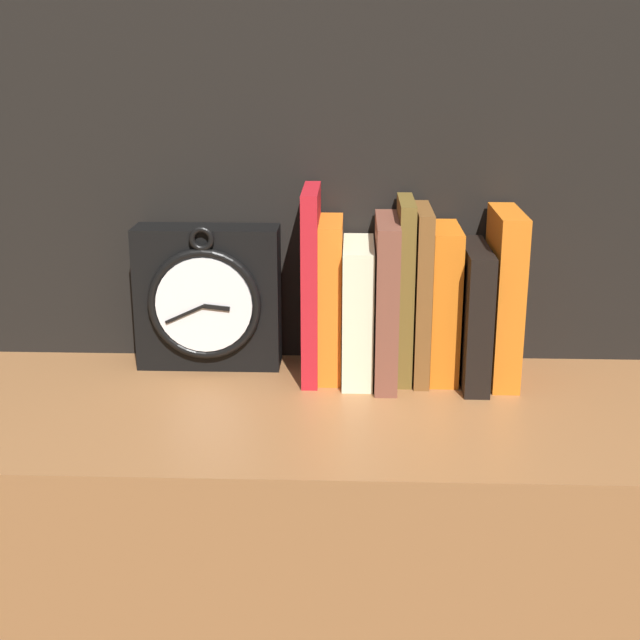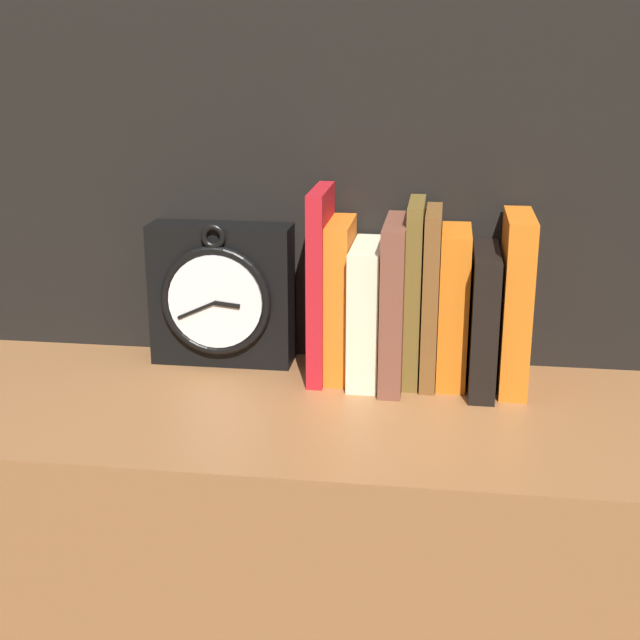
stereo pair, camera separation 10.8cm
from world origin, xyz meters
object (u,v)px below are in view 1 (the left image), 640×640
clock (208,298)px  book_slot2_cream (358,311)px  book_slot0_red (311,284)px  book_slot4_brown (404,289)px  book_slot3_brown (386,301)px  book_slot5_brown (421,294)px  book_slot6_orange (443,302)px  book_slot8_orange (504,296)px  book_slot1_orange (331,299)px  book_slot7_black (473,314)px

clock → book_slot2_cream: size_ratio=1.12×
book_slot0_red → book_slot4_brown: bearing=2.0°
book_slot3_brown → book_slot5_brown: size_ratio=0.94×
book_slot6_orange → book_slot8_orange: book_slot8_orange is taller
book_slot0_red → book_slot1_orange: size_ratio=1.20×
book_slot3_brown → book_slot8_orange: 0.16m
clock → book_slot0_red: size_ratio=0.80×
book_slot1_orange → book_slot3_brown: book_slot3_brown is taller
book_slot1_orange → book_slot4_brown: (0.10, -0.00, 0.01)m
book_slot8_orange → book_slot1_orange: bearing=177.8°
book_slot4_brown → book_slot5_brown: bearing=-6.4°
book_slot1_orange → book_slot3_brown: (0.07, -0.02, 0.00)m
book_slot4_brown → book_slot5_brown: (0.02, -0.00, -0.01)m
clock → book_slot5_brown: (0.29, -0.03, 0.02)m
book_slot0_red → book_slot8_orange: size_ratio=1.12×
book_slot0_red → book_slot6_orange: (0.18, 0.01, -0.03)m
book_slot0_red → book_slot7_black: (0.22, -0.01, -0.04)m
book_slot7_black → book_slot4_brown: bearing=170.2°
book_slot0_red → book_slot6_orange: size_ratio=1.25×
book_slot8_orange → book_slot0_red: bearing=179.2°
book_slot0_red → book_slot3_brown: (0.10, -0.01, -0.02)m
book_slot6_orange → book_slot8_orange: bearing=-6.2°
book_slot1_orange → book_slot5_brown: (0.12, -0.00, 0.01)m
book_slot2_cream → book_slot0_red: bearing=176.2°
clock → book_slot0_red: 0.15m
book_slot1_orange → book_slot2_cream: bearing=-14.6°
book_slot2_cream → book_slot7_black: size_ratio=1.01×
book_slot2_cream → book_slot3_brown: size_ratio=0.84×
book_slot8_orange → clock: bearing=175.6°
book_slot4_brown → book_slot8_orange: 0.13m
book_slot6_orange → clock: bearing=176.1°
clock → book_slot3_brown: 0.25m
clock → book_slot1_orange: bearing=-7.3°
book_slot1_orange → book_slot8_orange: 0.23m
clock → book_slot2_cream: clock is taller
book_slot7_black → book_slot8_orange: size_ratio=0.80×
book_slot2_cream → book_slot4_brown: book_slot4_brown is taller
clock → book_slot4_brown: size_ratio=0.85×
book_slot6_orange → book_slot7_black: 0.04m
book_slot3_brown → book_slot4_brown: (0.03, 0.02, 0.01)m
clock → book_slot5_brown: bearing=-5.0°
book_slot4_brown → book_slot3_brown: bearing=-148.3°
book_slot3_brown → book_slot6_orange: (0.08, 0.02, -0.01)m
clock → book_slot3_brown: size_ratio=0.94×
book_slot7_black → book_slot0_red: bearing=176.9°
book_slot0_red → book_slot1_orange: (0.03, 0.01, -0.02)m
book_slot4_brown → book_slot6_orange: bearing=1.0°
clock → book_slot4_brown: bearing=-4.9°
book_slot5_brown → book_slot7_black: size_ratio=1.26×
clock → book_slot8_orange: book_slot8_orange is taller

